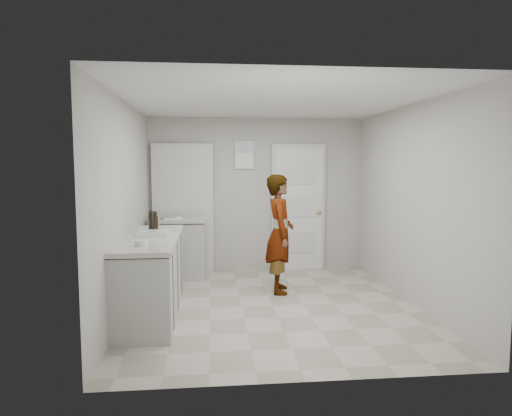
{
  "coord_description": "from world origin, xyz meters",
  "views": [
    {
      "loc": [
        -0.76,
        -5.47,
        1.77
      ],
      "look_at": [
        -0.17,
        0.4,
        1.18
      ],
      "focal_mm": 32.0,
      "sensor_mm": 36.0,
      "label": 1
    }
  ],
  "objects": [
    {
      "name": "oil_cruet_a",
      "position": [
        -1.42,
        0.01,
        1.06
      ],
      "size": [
        0.07,
        0.07,
        0.28
      ],
      "color": "black",
      "rests_on": "main_counter"
    },
    {
      "name": "oil_cruet_b",
      "position": [
        -1.49,
        0.21,
        1.05
      ],
      "size": [
        0.06,
        0.06,
        0.27
      ],
      "color": "black",
      "rests_on": "main_counter"
    },
    {
      "name": "baking_dish",
      "position": [
        -1.42,
        -0.15,
        0.95
      ],
      "size": [
        0.34,
        0.25,
        0.06
      ],
      "rotation": [
        0.0,
        0.0,
        -0.02
      ],
      "color": "silver",
      "rests_on": "main_counter"
    },
    {
      "name": "person",
      "position": [
        0.18,
        0.6,
        0.81
      ],
      "size": [
        0.43,
        0.62,
        1.62
      ],
      "primitive_type": "imported",
      "rotation": [
        0.0,
        0.0,
        1.49
      ],
      "color": "silver",
      "rests_on": "ground"
    },
    {
      "name": "room_shell",
      "position": [
        -0.17,
        1.95,
        1.02
      ],
      "size": [
        4.0,
        4.0,
        4.0
      ],
      "color": "#B5B3AB",
      "rests_on": "ground"
    },
    {
      "name": "cake_mix_box",
      "position": [
        -1.46,
        0.27,
        1.02
      ],
      "size": [
        0.12,
        0.06,
        0.2
      ],
      "primitive_type": "cube",
      "rotation": [
        0.0,
        0.0,
        -0.08
      ],
      "color": "#946B4A",
      "rests_on": "main_counter"
    },
    {
      "name": "spice_jar",
      "position": [
        -1.4,
        0.1,
        0.96
      ],
      "size": [
        0.05,
        0.05,
        0.07
      ],
      "primitive_type": "cylinder",
      "color": "tan",
      "rests_on": "main_counter"
    },
    {
      "name": "main_counter",
      "position": [
        -1.45,
        -0.2,
        0.43
      ],
      "size": [
        0.64,
        1.96,
        0.93
      ],
      "color": "#B6B6B1",
      "rests_on": "ground"
    },
    {
      "name": "ground",
      "position": [
        0.0,
        0.0,
        0.0
      ],
      "size": [
        4.0,
        4.0,
        0.0
      ],
      "primitive_type": "plane",
      "color": "gray",
      "rests_on": "ground"
    },
    {
      "name": "side_counter",
      "position": [
        -1.25,
        1.55,
        0.43
      ],
      "size": [
        0.84,
        0.61,
        0.93
      ],
      "color": "#B6B6B1",
      "rests_on": "ground"
    },
    {
      "name": "egg_bowl",
      "position": [
        -1.47,
        -0.76,
        0.95
      ],
      "size": [
        0.14,
        0.14,
        0.05
      ],
      "color": "silver",
      "rests_on": "main_counter"
    },
    {
      "name": "papers",
      "position": [
        -1.34,
        1.55,
        0.93
      ],
      "size": [
        0.32,
        0.37,
        0.01
      ],
      "primitive_type": "cube",
      "rotation": [
        0.0,
        0.0,
        0.19
      ],
      "color": "white",
      "rests_on": "side_counter"
    }
  ]
}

